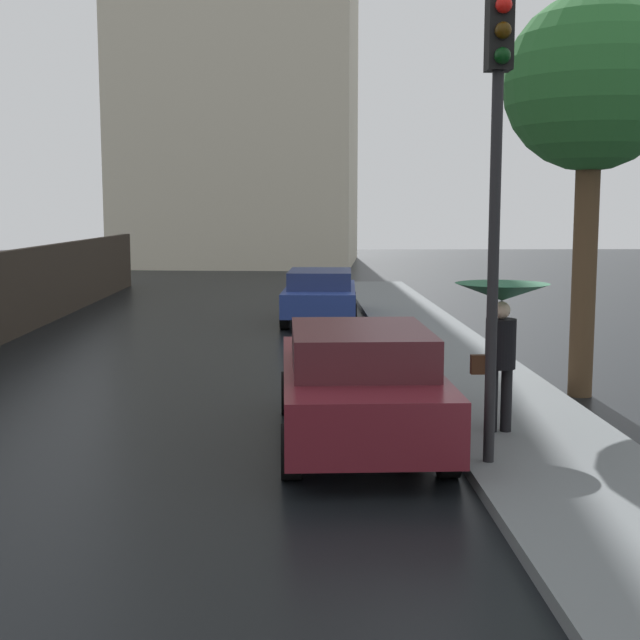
# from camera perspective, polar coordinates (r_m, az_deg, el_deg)

# --- Properties ---
(car_blue_near_kerb) EXTENTS (2.08, 4.58, 1.35)m
(car_blue_near_kerb) POSITION_cam_1_polar(r_m,az_deg,el_deg) (22.32, 0.02, 1.73)
(car_blue_near_kerb) COLOR navy
(car_blue_near_kerb) RESTS_ON ground
(car_maroon_mid_road) EXTENTS (1.98, 4.60, 1.47)m
(car_maroon_mid_road) POSITION_cam_1_polar(r_m,az_deg,el_deg) (10.72, 2.55, -4.15)
(car_maroon_mid_road) COLOR maroon
(car_maroon_mid_road) RESTS_ON ground
(pedestrian_with_umbrella_near) EXTENTS (1.15, 1.15, 1.86)m
(pedestrian_with_umbrella_near) POSITION_cam_1_polar(r_m,az_deg,el_deg) (10.81, 11.90, 0.49)
(pedestrian_with_umbrella_near) COLOR black
(pedestrian_with_umbrella_near) RESTS_ON sidewalk_strip
(traffic_light) EXTENTS (0.26, 0.39, 4.93)m
(traffic_light) POSITION_cam_1_polar(r_m,az_deg,el_deg) (9.39, 11.61, 10.98)
(traffic_light) COLOR black
(traffic_light) RESTS_ON sidewalk_strip
(street_tree_mid) EXTENTS (2.63, 2.63, 6.09)m
(street_tree_mid) POSITION_cam_1_polar(r_m,az_deg,el_deg) (13.95, 17.52, 14.42)
(street_tree_mid) COLOR #4C3823
(street_tree_mid) RESTS_ON ground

